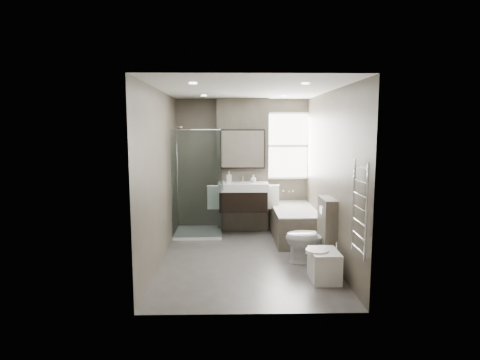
{
  "coord_description": "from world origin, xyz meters",
  "views": [
    {
      "loc": [
        -0.23,
        -6.09,
        2.06
      ],
      "look_at": [
        -0.09,
        0.15,
        1.22
      ],
      "focal_mm": 30.0,
      "sensor_mm": 36.0,
      "label": 1
    }
  ],
  "objects_px": {
    "vanity": "(243,196)",
    "toilet": "(310,238)",
    "bathtub": "(294,222)",
    "bidet": "(324,265)"
  },
  "relations": [
    {
      "from": "toilet",
      "to": "vanity",
      "type": "bearing_deg",
      "value": -143.38
    },
    {
      "from": "vanity",
      "to": "bathtub",
      "type": "bearing_deg",
      "value": -19.37
    },
    {
      "from": "bathtub",
      "to": "toilet",
      "type": "height_order",
      "value": "toilet"
    },
    {
      "from": "bidet",
      "to": "vanity",
      "type": "bearing_deg",
      "value": 113.26
    },
    {
      "from": "bathtub",
      "to": "bidet",
      "type": "height_order",
      "value": "bathtub"
    },
    {
      "from": "bathtub",
      "to": "bidet",
      "type": "xyz_separation_m",
      "value": [
        0.09,
        -2.03,
        -0.1
      ]
    },
    {
      "from": "bathtub",
      "to": "vanity",
      "type": "bearing_deg",
      "value": 160.63
    },
    {
      "from": "vanity",
      "to": "bathtub",
      "type": "height_order",
      "value": "vanity"
    },
    {
      "from": "vanity",
      "to": "toilet",
      "type": "height_order",
      "value": "vanity"
    },
    {
      "from": "vanity",
      "to": "bathtub",
      "type": "xyz_separation_m",
      "value": [
        0.92,
        -0.33,
        -0.43
      ]
    }
  ]
}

